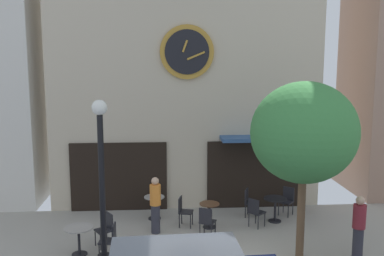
% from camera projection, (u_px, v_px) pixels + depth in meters
% --- Properties ---
extents(clock_building, '(9.11, 4.18, 11.29)m').
position_uv_depth(clock_building, '(185.00, 36.00, 15.29)').
color(clock_building, beige).
rests_on(clock_building, ground_plane).
extents(street_lamp, '(0.36, 0.36, 4.10)m').
position_uv_depth(street_lamp, '(102.00, 185.00, 10.17)').
color(street_lamp, black).
rests_on(street_lamp, ground_plane).
extents(street_tree, '(2.62, 2.36, 4.50)m').
position_uv_depth(street_tree, '(304.00, 133.00, 10.51)').
color(street_tree, brown).
rests_on(street_tree, ground_plane).
extents(cafe_table_center_right, '(0.75, 0.75, 0.75)m').
position_uv_depth(cafe_table_center_right, '(79.00, 235.00, 11.16)').
color(cafe_table_center_right, black).
rests_on(cafe_table_center_right, ground_plane).
extents(cafe_table_leftmost, '(0.64, 0.64, 0.73)m').
position_uv_depth(cafe_table_leftmost, '(154.00, 204.00, 13.72)').
color(cafe_table_leftmost, black).
rests_on(cafe_table_leftmost, ground_plane).
extents(cafe_table_near_curb, '(0.60, 0.60, 0.75)m').
position_uv_depth(cafe_table_near_curb, '(209.00, 212.00, 13.01)').
color(cafe_table_near_curb, black).
rests_on(cafe_table_near_curb, ground_plane).
extents(cafe_table_center, '(0.71, 0.71, 0.76)m').
position_uv_depth(cafe_table_center, '(275.00, 205.00, 13.49)').
color(cafe_table_center, black).
rests_on(cafe_table_center, ground_plane).
extents(cafe_chair_left_end, '(0.56, 0.56, 0.90)m').
position_uv_depth(cafe_chair_left_end, '(287.00, 199.00, 14.10)').
color(cafe_chair_left_end, black).
rests_on(cafe_chair_left_end, ground_plane).
extents(cafe_chair_near_lamp, '(0.54, 0.54, 0.90)m').
position_uv_depth(cafe_chair_near_lamp, '(207.00, 220.00, 12.23)').
color(cafe_chair_near_lamp, black).
rests_on(cafe_chair_near_lamp, ground_plane).
extents(cafe_chair_right_end, '(0.55, 0.55, 0.90)m').
position_uv_depth(cafe_chair_right_end, '(106.00, 227.00, 11.73)').
color(cafe_chair_right_end, black).
rests_on(cafe_chair_right_end, ground_plane).
extents(cafe_chair_mid_row, '(0.43, 0.43, 0.90)m').
position_uv_depth(cafe_chair_mid_row, '(110.00, 238.00, 10.99)').
color(cafe_chair_mid_row, black).
rests_on(cafe_chair_mid_row, ground_plane).
extents(cafe_chair_curbside, '(0.56, 0.56, 0.90)m').
position_uv_depth(cafe_chair_curbside, '(255.00, 210.00, 13.02)').
color(cafe_chair_curbside, black).
rests_on(cafe_chair_curbside, ground_plane).
extents(cafe_chair_outer, '(0.49, 0.49, 0.90)m').
position_uv_depth(cafe_chair_outer, '(183.00, 209.00, 13.12)').
color(cafe_chair_outer, black).
rests_on(cafe_chair_outer, ground_plane).
extents(cafe_chair_under_awning, '(0.53, 0.53, 0.90)m').
position_uv_depth(cafe_chair_under_awning, '(249.00, 201.00, 13.93)').
color(cafe_chair_under_awning, black).
rests_on(cafe_chair_under_awning, ground_plane).
extents(pedestrian_maroon, '(0.45, 0.45, 1.67)m').
position_uv_depth(pedestrian_maroon, '(359.00, 227.00, 10.82)').
color(pedestrian_maroon, '#2D2D38').
rests_on(pedestrian_maroon, ground_plane).
extents(pedestrian_orange, '(0.44, 0.44, 1.67)m').
position_uv_depth(pedestrian_orange, '(155.00, 204.00, 12.55)').
color(pedestrian_orange, '#2D2D38').
rests_on(pedestrian_orange, ground_plane).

